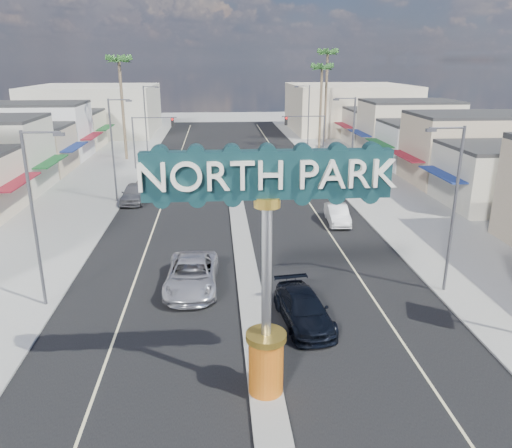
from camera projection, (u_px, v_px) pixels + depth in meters
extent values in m
plane|color=gray|center=(235.00, 199.00, 45.47)|extent=(160.00, 160.00, 0.00)
cube|color=black|center=(235.00, 199.00, 45.47)|extent=(20.00, 120.00, 0.01)
cube|color=gray|center=(246.00, 268.00, 30.30)|extent=(1.30, 30.00, 0.16)
cube|color=gray|center=(78.00, 202.00, 44.38)|extent=(8.00, 120.00, 0.12)
cube|color=gray|center=(385.00, 195.00, 46.52)|extent=(8.00, 120.00, 0.12)
cube|color=beige|center=(13.00, 147.00, 55.01)|extent=(12.00, 42.00, 6.00)
cube|color=#B7B29E|center=(434.00, 141.00, 58.67)|extent=(12.00, 42.00, 6.00)
cube|color=#B7B29E|center=(96.00, 110.00, 85.14)|extent=(20.00, 20.00, 8.00)
cube|color=beige|center=(348.00, 108.00, 88.50)|extent=(20.00, 20.00, 8.00)
cylinder|color=#DA5810|center=(266.00, 365.00, 18.57)|extent=(1.30, 1.30, 2.20)
cylinder|color=gold|center=(266.00, 336.00, 18.18)|extent=(1.50, 1.50, 0.25)
cylinder|color=#B7B7BC|center=(267.00, 273.00, 17.39)|extent=(0.36, 0.36, 4.80)
cylinder|color=gold|center=(267.00, 202.00, 16.59)|extent=(0.90, 0.90, 0.35)
cube|color=#0E2A2D|center=(267.00, 175.00, 16.30)|extent=(8.20, 0.50, 1.60)
cylinder|color=#47474C|center=(134.00, 144.00, 56.95)|extent=(0.18, 0.18, 6.00)
cylinder|color=#47474C|center=(154.00, 118.00, 56.23)|extent=(5.00, 0.12, 0.12)
cube|color=black|center=(173.00, 122.00, 56.54)|extent=(0.32, 0.32, 1.00)
sphere|color=red|center=(172.00, 119.00, 56.27)|extent=(0.22, 0.22, 0.22)
cylinder|color=#47474C|center=(324.00, 141.00, 58.63)|extent=(0.18, 0.18, 6.00)
cylinder|color=#47474C|center=(303.00, 116.00, 57.53)|extent=(5.00, 0.12, 0.12)
cube|color=black|center=(286.00, 121.00, 57.53)|extent=(0.32, 0.32, 1.00)
sphere|color=red|center=(286.00, 118.00, 57.26)|extent=(0.22, 0.22, 0.22)
cylinder|color=#47474C|center=(34.00, 223.00, 24.32)|extent=(0.16, 0.16, 9.00)
cylinder|color=#47474C|center=(41.00, 132.00, 23.01)|extent=(1.80, 0.10, 0.10)
cube|color=#47474C|center=(59.00, 134.00, 23.10)|extent=(0.50, 0.22, 0.15)
cylinder|color=#47474C|center=(113.00, 152.00, 43.25)|extent=(0.16, 0.16, 9.00)
cylinder|color=#47474C|center=(119.00, 100.00, 41.95)|extent=(1.80, 0.10, 0.10)
cube|color=#47474C|center=(129.00, 101.00, 42.04)|extent=(0.50, 0.22, 0.15)
cylinder|color=#47474C|center=(146.00, 122.00, 64.08)|extent=(0.16, 0.16, 9.00)
cylinder|color=#47474C|center=(150.00, 87.00, 62.77)|extent=(1.80, 0.10, 0.10)
cube|color=#47474C|center=(157.00, 87.00, 62.87)|extent=(0.50, 0.22, 0.15)
cylinder|color=#47474C|center=(454.00, 213.00, 25.94)|extent=(0.16, 0.16, 9.00)
cylinder|color=#47474C|center=(447.00, 128.00, 24.49)|extent=(1.80, 0.10, 0.10)
cube|color=#47474C|center=(431.00, 130.00, 24.46)|extent=(0.50, 0.22, 0.15)
cylinder|color=#47474C|center=(352.00, 149.00, 44.87)|extent=(0.16, 0.16, 9.00)
cylinder|color=#47474C|center=(345.00, 98.00, 43.43)|extent=(1.80, 0.10, 0.10)
cube|color=#47474C|center=(336.00, 100.00, 43.40)|extent=(0.50, 0.22, 0.15)
cylinder|color=#47474C|center=(308.00, 120.00, 65.70)|extent=(0.16, 0.16, 9.00)
cylinder|color=#47474C|center=(303.00, 86.00, 64.26)|extent=(1.80, 0.10, 0.10)
cube|color=#47474C|center=(296.00, 87.00, 64.23)|extent=(0.50, 0.22, 0.15)
cylinder|color=brown|center=(123.00, 112.00, 61.54)|extent=(0.36, 0.36, 12.00)
cylinder|color=brown|center=(321.00, 110.00, 69.36)|extent=(0.36, 0.36, 11.00)
cylinder|color=brown|center=(326.00, 99.00, 74.88)|extent=(0.36, 0.36, 13.00)
imported|color=silver|center=(192.00, 275.00, 27.45)|extent=(2.96, 6.09, 1.67)
imported|color=black|center=(304.00, 309.00, 23.85)|extent=(2.69, 5.34, 1.49)
imported|color=slate|center=(134.00, 193.00, 44.30)|extent=(2.15, 4.95, 1.66)
imported|color=silver|center=(337.00, 214.00, 38.61)|extent=(1.78, 4.40, 1.42)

